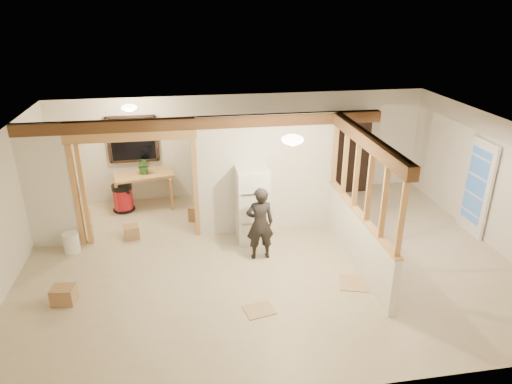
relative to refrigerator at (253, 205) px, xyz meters
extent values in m
cube|color=#C3B191|center=(0.15, -0.83, -0.77)|extent=(9.00, 6.50, 0.01)
cube|color=white|center=(0.15, -0.83, 1.74)|extent=(9.00, 6.50, 0.01)
cube|color=silver|center=(0.15, 2.42, 0.49)|extent=(9.00, 0.01, 2.50)
cube|color=silver|center=(0.15, -4.08, 0.49)|extent=(9.00, 0.01, 2.50)
cube|color=silver|center=(-4.35, -0.83, 0.49)|extent=(0.01, 6.50, 2.50)
cube|color=silver|center=(4.65, -0.83, 0.49)|extent=(0.01, 6.50, 2.50)
cube|color=silver|center=(-3.90, 0.37, 0.49)|extent=(0.90, 0.12, 2.50)
cube|color=silver|center=(0.35, 0.37, 0.49)|extent=(2.80, 0.12, 2.50)
cube|color=tan|center=(-2.25, 0.37, 0.34)|extent=(2.46, 0.14, 2.20)
cube|color=brown|center=(-0.85, 0.37, 1.62)|extent=(7.00, 0.18, 0.22)
cube|color=brown|center=(1.75, -1.23, 1.62)|extent=(0.18, 3.30, 0.22)
cube|color=silver|center=(1.75, -1.23, -0.26)|extent=(0.12, 3.20, 1.00)
cube|color=tan|center=(1.75, -1.23, 0.90)|extent=(0.14, 3.20, 1.32)
cube|color=black|center=(-2.45, 2.34, 0.79)|extent=(1.12, 0.10, 1.10)
cube|color=white|center=(4.57, -0.43, 0.24)|extent=(0.12, 0.86, 2.00)
ellipsoid|color=#FFEABF|center=(0.45, -1.33, 1.72)|extent=(0.36, 0.36, 0.16)
ellipsoid|color=#FFEABF|center=(-2.35, 1.47, 1.72)|extent=(0.32, 0.32, 0.14)
ellipsoid|color=#FFD88C|center=(-1.85, 0.77, 1.42)|extent=(0.07, 0.07, 0.07)
cube|color=white|center=(0.00, 0.00, 0.00)|extent=(0.63, 0.61, 1.53)
imported|color=black|center=(0.02, -0.75, -0.05)|extent=(0.54, 0.36, 1.43)
cube|color=tan|center=(-2.24, 1.94, -0.35)|extent=(1.43, 0.92, 0.83)
imported|color=#2F642C|center=(-2.21, 1.95, 0.27)|extent=(0.40, 0.36, 0.40)
cylinder|color=#AC151C|center=(-2.75, 1.81, -0.44)|extent=(0.66, 0.66, 0.65)
cube|color=black|center=(2.74, 2.18, 0.25)|extent=(1.01, 0.34, 2.02)
cylinder|color=silver|center=(-3.56, 0.04, -0.57)|extent=(0.40, 0.40, 0.39)
cube|color=#A2784E|center=(-1.06, 1.06, -0.60)|extent=(0.47, 0.43, 0.33)
cube|color=#A2784E|center=(-2.46, 0.42, -0.63)|extent=(0.34, 0.34, 0.27)
cube|color=#A2784E|center=(-3.35, -1.65, -0.62)|extent=(0.39, 0.33, 0.29)
cube|color=tan|center=(1.49, -1.89, -0.75)|extent=(0.62, 0.62, 0.02)
cube|color=tan|center=(-0.26, -2.35, -0.76)|extent=(0.53, 0.46, 0.01)
camera|label=1|loc=(-1.25, -8.19, 3.80)|focal=32.00mm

